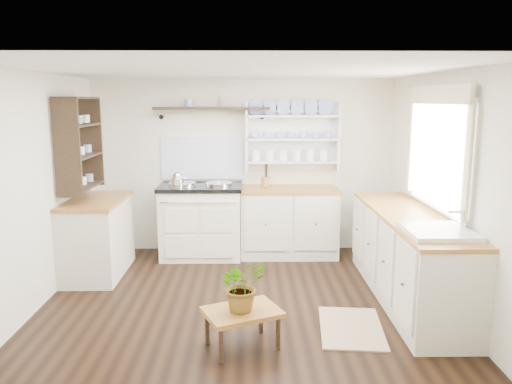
% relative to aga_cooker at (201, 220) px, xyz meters
% --- Properties ---
extents(floor, '(4.00, 3.80, 0.01)m').
position_rel_aga_cooker_xyz_m(floor, '(0.54, -1.57, -0.48)').
color(floor, black).
rests_on(floor, ground).
extents(wall_back, '(4.00, 0.02, 2.30)m').
position_rel_aga_cooker_xyz_m(wall_back, '(0.54, 0.33, 0.67)').
color(wall_back, beige).
rests_on(wall_back, ground).
extents(wall_right, '(0.02, 3.80, 2.30)m').
position_rel_aga_cooker_xyz_m(wall_right, '(2.54, -1.57, 0.67)').
color(wall_right, beige).
rests_on(wall_right, ground).
extents(wall_left, '(0.02, 3.80, 2.30)m').
position_rel_aga_cooker_xyz_m(wall_left, '(-1.46, -1.57, 0.67)').
color(wall_left, beige).
rests_on(wall_left, ground).
extents(ceiling, '(4.00, 3.80, 0.01)m').
position_rel_aga_cooker_xyz_m(ceiling, '(0.54, -1.57, 1.82)').
color(ceiling, white).
rests_on(ceiling, wall_back).
extents(window, '(0.08, 1.55, 1.22)m').
position_rel_aga_cooker_xyz_m(window, '(2.49, -1.42, 1.08)').
color(window, white).
rests_on(window, wall_right).
extents(aga_cooker, '(1.06, 0.74, 0.98)m').
position_rel_aga_cooker_xyz_m(aga_cooker, '(0.00, 0.00, 0.00)').
color(aga_cooker, white).
rests_on(aga_cooker, floor).
extents(back_cabinets, '(1.27, 0.63, 0.90)m').
position_rel_aga_cooker_xyz_m(back_cabinets, '(1.14, 0.03, -0.02)').
color(back_cabinets, beige).
rests_on(back_cabinets, floor).
extents(right_cabinets, '(0.62, 2.43, 0.90)m').
position_rel_aga_cooker_xyz_m(right_cabinets, '(2.24, -1.47, -0.02)').
color(right_cabinets, beige).
rests_on(right_cabinets, floor).
extents(belfast_sink, '(0.55, 0.60, 0.45)m').
position_rel_aga_cooker_xyz_m(belfast_sink, '(2.24, -2.22, 0.32)').
color(belfast_sink, white).
rests_on(belfast_sink, right_cabinets).
extents(left_cabinets, '(0.62, 1.13, 0.90)m').
position_rel_aga_cooker_xyz_m(left_cabinets, '(-1.16, -0.67, -0.02)').
color(left_cabinets, beige).
rests_on(left_cabinets, floor).
extents(plate_rack, '(1.20, 0.22, 0.90)m').
position_rel_aga_cooker_xyz_m(plate_rack, '(1.19, 0.29, 1.07)').
color(plate_rack, white).
rests_on(plate_rack, wall_back).
extents(high_shelf, '(1.50, 0.29, 0.16)m').
position_rel_aga_cooker_xyz_m(high_shelf, '(0.14, 0.21, 1.43)').
color(high_shelf, black).
rests_on(high_shelf, wall_back).
extents(left_shelving, '(0.28, 0.80, 1.05)m').
position_rel_aga_cooker_xyz_m(left_shelving, '(-1.30, -0.67, 1.07)').
color(left_shelving, black).
rests_on(left_shelving, wall_left).
extents(kettle, '(0.17, 0.17, 0.20)m').
position_rel_aga_cooker_xyz_m(kettle, '(-0.28, -0.12, 0.55)').
color(kettle, silver).
rests_on(kettle, aga_cooker).
extents(utensil_crock, '(0.11, 0.11, 0.12)m').
position_rel_aga_cooker_xyz_m(utensil_crock, '(0.84, 0.11, 0.49)').
color(utensil_crock, olive).
rests_on(utensil_crock, back_cabinets).
extents(center_table, '(0.72, 0.64, 0.33)m').
position_rel_aga_cooker_xyz_m(center_table, '(0.56, -2.47, -0.20)').
color(center_table, brown).
rests_on(center_table, floor).
extents(potted_plant, '(0.50, 0.48, 0.43)m').
position_rel_aga_cooker_xyz_m(potted_plant, '(0.56, -2.47, 0.06)').
color(potted_plant, '#3F7233').
rests_on(potted_plant, center_table).
extents(floor_rug, '(0.63, 0.90, 0.02)m').
position_rel_aga_cooker_xyz_m(floor_rug, '(1.54, -2.16, -0.48)').
color(floor_rug, '#9F7B5C').
rests_on(floor_rug, floor).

